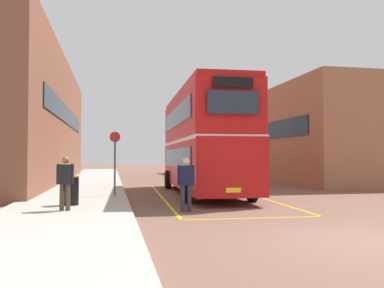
% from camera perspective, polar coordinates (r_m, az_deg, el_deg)
% --- Properties ---
extents(ground_plane, '(135.60, 135.60, 0.00)m').
position_cam_1_polar(ground_plane, '(22.47, 1.82, -6.29)').
color(ground_plane, brown).
extents(sidewalk_left, '(4.00, 57.60, 0.14)m').
position_cam_1_polar(sidewalk_left, '(24.31, -14.70, -5.73)').
color(sidewalk_left, '#B2ADA3').
rests_on(sidewalk_left, ground).
extents(brick_building_left, '(6.21, 25.86, 8.23)m').
position_cam_1_polar(brick_building_left, '(28.97, -23.45, 3.01)').
color(brick_building_left, brown).
rests_on(brick_building_left, ground).
extents(depot_building_right, '(7.77, 12.83, 6.42)m').
position_cam_1_polar(depot_building_right, '(28.96, 18.60, 1.17)').
color(depot_building_right, '#9E6647').
rests_on(depot_building_right, ground).
extents(double_decker_bus, '(3.19, 10.88, 4.75)m').
position_cam_1_polar(double_decker_bus, '(18.79, 1.59, 0.50)').
color(double_decker_bus, black).
rests_on(double_decker_bus, ground).
extents(single_deck_bus, '(3.08, 10.12, 3.02)m').
position_cam_1_polar(single_deck_bus, '(38.88, 0.34, -1.98)').
color(single_deck_bus, black).
rests_on(single_deck_bus, ground).
extents(pedestrian_boarding, '(0.57, 0.30, 1.73)m').
position_cam_1_polar(pedestrian_boarding, '(12.81, -0.85, -5.18)').
color(pedestrian_boarding, '#2D2D38').
rests_on(pedestrian_boarding, ground).
extents(pedestrian_waiting_near, '(0.51, 0.41, 1.63)m').
position_cam_1_polar(pedestrian_waiting_near, '(12.65, -17.65, -4.84)').
color(pedestrian_waiting_near, '#473828').
rests_on(pedestrian_waiting_near, sidewalk_left).
extents(litter_bin, '(0.53, 0.53, 0.97)m').
position_cam_1_polar(litter_bin, '(14.00, -16.87, -6.37)').
color(litter_bin, black).
rests_on(litter_bin, sidewalk_left).
extents(bus_stop_sign, '(0.44, 0.08, 2.66)m').
position_cam_1_polar(bus_stop_sign, '(17.01, -10.95, -1.83)').
color(bus_stop_sign, '#4C4C51').
rests_on(bus_stop_sign, sidewalk_left).
extents(bay_marking_yellow, '(4.73, 12.94, 0.01)m').
position_cam_1_polar(bay_marking_yellow, '(16.93, 3.01, -7.75)').
color(bay_marking_yellow, gold).
rests_on(bay_marking_yellow, ground).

